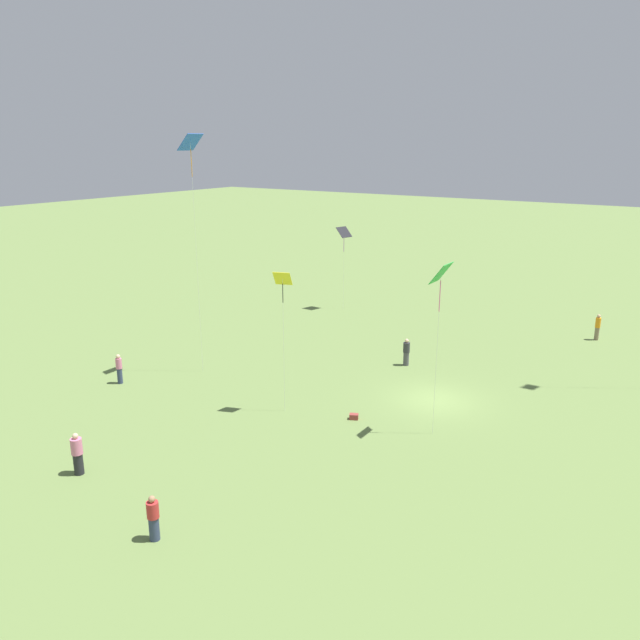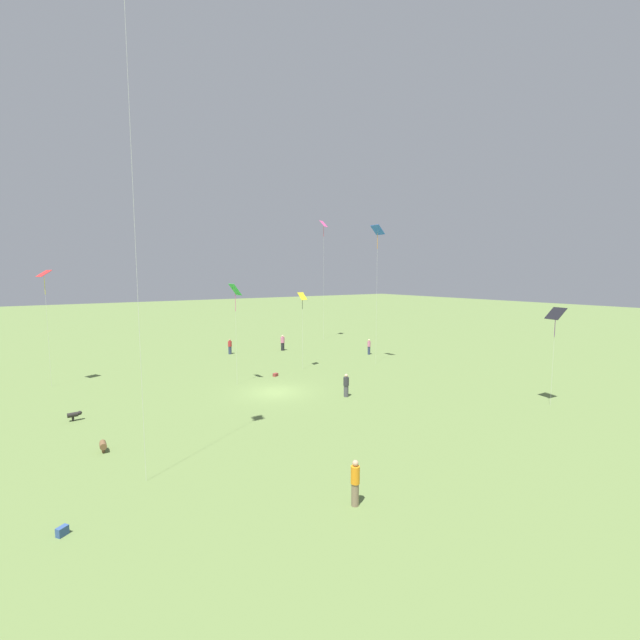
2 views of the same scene
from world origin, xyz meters
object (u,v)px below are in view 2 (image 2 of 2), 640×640
Objects in this scene: person_0 at (230,347)px; kite_5 at (302,298)px; person_3 at (355,483)px; kite_2 at (324,228)px; person_4 at (369,347)px; dog_1 at (103,445)px; picnic_bag_0 at (62,531)px; person_2 at (283,343)px; kite_4 at (378,234)px; dog_0 at (74,415)px; kite_3 at (556,315)px; person_1 at (346,385)px; kite_0 at (235,292)px; kite_1 at (44,277)px; picnic_bag_1 at (275,375)px.

kite_5 is at bearing -94.64° from person_0.
kite_2 is (35.90, -23.27, 14.25)m from person_3.
kite_5 reaches higher than person_4.
kite_5 is at bearing 28.13° from person_4.
person_0 is at bearing 57.81° from dog_1.
picnic_bag_0 is (-31.75, 32.83, -15.03)m from kite_2.
kite_2 is at bearing 74.28° from kite_5.
kite_5 is 22.11m from dog_1.
person_2 is 17.31m from kite_4.
person_0 is at bearing 36.32° from person_3.
person_0 reaches higher than dog_0.
dog_1 is (-12.64, 28.52, -0.52)m from person_4.
kite_4 reaches higher than kite_3.
kite_0 reaches higher than person_1.
person_4 is at bearing -143.00° from person_2.
kite_2 is at bearing 17.55° from person_3.
person_0 is at bearing 82.31° from kite_4.
kite_0 is 1.13× the size of kite_5.
kite_1 is (27.69, 9.03, 7.82)m from person_3.
kite_0 is at bearing 99.12° from dog_0.
kite_2 is at bearing 126.97° from kite_1.
kite_0 is at bearing 42.10° from dog_1.
kite_2 reaches higher than kite_0.
picnic_bag_1 is at bearing 29.43° from person_4.
person_1 is at bearing -72.31° from kite_3.
person_1 is 0.21× the size of kite_0.
person_2 is at bearing -138.74° from kite_2.
kite_5 is at bearing -72.86° from picnic_bag_1.
person_3 is 2.53× the size of dog_1.
kite_5 reaches higher than dog_1.
person_1 is at bearing -66.86° from picnic_bag_0.
kite_2 reaches higher than kite_5.
kite_2 is (12.11, -2.15, 14.31)m from person_4.
kite_2 is at bearing 42.64° from dog_1.
dog_0 is 1.87× the size of picnic_bag_0.
kite_5 is 13.87× the size of picnic_bag_1.
kite_4 is (7.74, -9.74, 12.09)m from person_1.
kite_5 reaches higher than kite_3.
picnic_bag_1 is at bearing 130.05° from kite_4.
picnic_bag_0 is (4.16, 9.57, -0.77)m from person_3.
person_0 is 0.93× the size of person_2.
kite_1 reaches higher than person_3.
person_4 is 0.24× the size of kite_5.
picnic_bag_1 is at bearing -35.56° from kite_0.
picnic_bag_0 is at bearing -140.21° from person_0.
kite_4 reaches higher than picnic_bag_1.
kite_4 is at bearing -45.90° from kite_0.
kite_3 is (-33.42, 4.07, -8.98)m from kite_2.
kite_1 is at bearing -1.31° from picnic_bag_0.
person_4 is at bearing 99.27° from dog_0.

